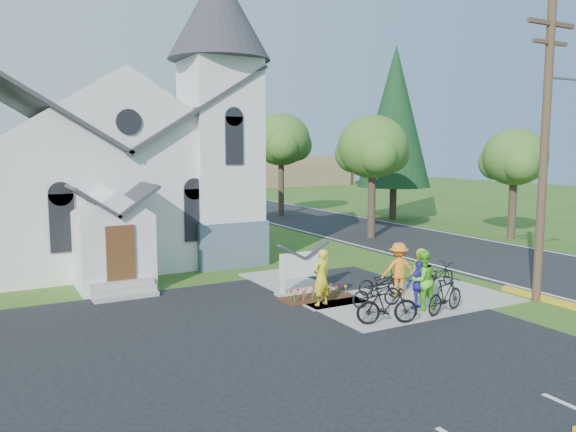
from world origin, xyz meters
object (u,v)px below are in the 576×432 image
bike_4 (439,275)px  bike_3 (445,296)px  bike_2 (381,282)px  cyclist_2 (419,285)px  utility_pole (546,142)px  bike_1 (387,305)px  cyclist_4 (421,269)px  bike_0 (376,293)px  cyclist_0 (321,277)px  cyclist_1 (422,280)px  cyclist_3 (399,269)px  church_sign (304,265)px

bike_4 → bike_3: bearing=127.8°
bike_2 → bike_4: size_ratio=0.97×
cyclist_2 → bike_2: (0.09, 2.05, -0.36)m
bike_2 → utility_pole: bearing=-112.4°
utility_pole → bike_1: utility_pole is taller
bike_2 → cyclist_4: bearing=-83.8°
bike_0 → cyclist_4: bearing=-62.1°
bike_0 → bike_2: bearing=-34.5°
bike_0 → cyclist_2: (0.99, -0.90, 0.34)m
utility_pole → cyclist_4: (-2.68, 2.86, -4.59)m
cyclist_0 → cyclist_2: cyclist_0 is taller
cyclist_0 → cyclist_1: (2.55, -1.97, 0.03)m
bike_2 → bike_4: 2.55m
cyclist_3 → cyclist_1: bearing=93.6°
bike_0 → cyclist_1: cyclist_1 is taller
cyclist_3 → bike_4: bearing=-156.5°
bike_2 → bike_1: bearing=157.5°
utility_pole → cyclist_4: utility_pole is taller
church_sign → cyclist_1: 4.34m
utility_pole → cyclist_4: 6.03m
cyclist_1 → bike_1: 2.08m
cyclist_1 → bike_0: bearing=-39.7°
utility_pole → cyclist_0: (-6.93, 2.93, -4.42)m
cyclist_3 → bike_1: bearing=64.1°
cyclist_0 → cyclist_3: 3.05m
cyclist_3 → bike_0: bearing=46.2°
cyclist_1 → bike_3: 0.86m
bike_3 → utility_pole: bearing=-108.1°
utility_pole → bike_1: (-6.30, 0.30, -4.79)m
cyclist_3 → bike_3: 2.42m
cyclist_4 → church_sign: bearing=-16.9°
bike_1 → bike_4: bike_1 is taller
church_sign → bike_2: church_sign is taller
utility_pole → bike_3: utility_pole is taller
bike_0 → bike_2: (1.08, 1.15, -0.02)m
utility_pole → cyclist_2: bearing=167.4°
cyclist_0 → bike_1: bearing=90.5°
cyclist_3 → cyclist_2: bearing=90.5°
bike_1 → bike_3: bike_1 is taller
utility_pole → bike_4: 5.95m
cyclist_4 → bike_4: 0.91m
bike_4 → bike_2: bearing=73.6°
cyclist_3 → cyclist_4: 1.22m
cyclist_2 → cyclist_3: (0.58, 1.70, 0.13)m
cyclist_2 → cyclist_0: bearing=-33.7°
bike_1 → bike_2: bike_1 is taller
cyclist_2 → cyclist_4: bearing=-129.3°
cyclist_1 → cyclist_2: (-0.09, 0.04, -0.16)m
utility_pole → bike_2: utility_pole is taller
cyclist_2 → bike_3: size_ratio=0.86×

